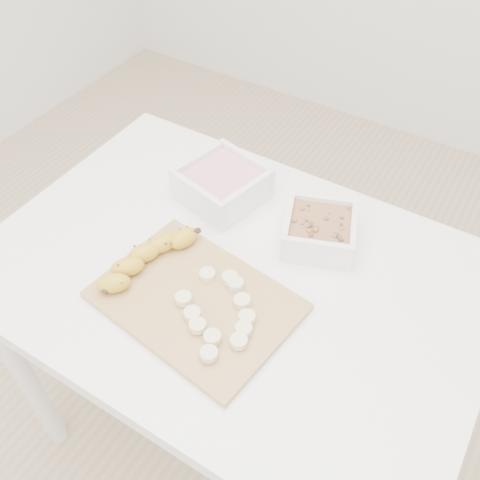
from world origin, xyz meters
The scene contains 7 objects.
ground centered at (0.00, 0.00, 0.00)m, with size 3.50×3.50×0.00m, color #C6AD89.
table centered at (0.00, 0.00, 0.65)m, with size 1.00×0.70×0.75m.
bowl_yogurt centered at (-0.13, 0.17, 0.79)m, with size 0.20×0.20×0.08m.
bowl_granola centered at (0.11, 0.16, 0.78)m, with size 0.19×0.19×0.07m.
cutting_board centered at (-0.01, -0.11, 0.76)m, with size 0.36×0.26×0.01m, color tan.
banana centered at (-0.14, -0.09, 0.78)m, with size 0.06×0.22×0.04m, color gold, non-canonical shape.
banana_slices centered at (0.05, -0.11, 0.77)m, with size 0.17×0.19×0.02m.
Camera 1 is at (0.38, -0.58, 1.57)m, focal length 40.00 mm.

